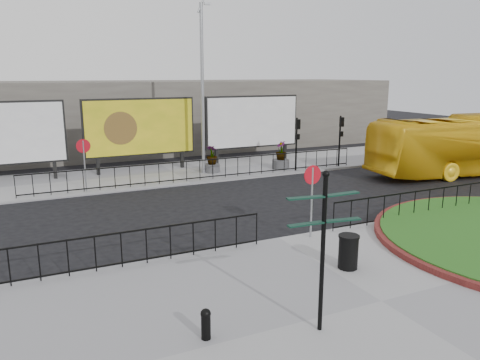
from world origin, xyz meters
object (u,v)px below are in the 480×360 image
fingerpost_sign (323,236)px  litter_bin (348,252)px  planter_b (212,161)px  billboard_mid (140,127)px  bus (469,145)px  planter_c (281,158)px  lamp_post (202,87)px  bollard (206,323)px

fingerpost_sign → litter_bin: fingerpost_sign is taller
fingerpost_sign → planter_b: (4.10, 16.43, -1.48)m
litter_bin → fingerpost_sign: bearing=-137.5°
billboard_mid → planter_b: size_ratio=4.07×
billboard_mid → planter_b: billboard_mid is taller
bus → planter_c: bus is taller
bus → billboard_mid: bearing=70.2°
lamp_post → litter_bin: bearing=-94.1°
bollard → bus: (19.43, 9.69, 1.16)m
billboard_mid → lamp_post: (3.01, -1.97, 2.23)m
fingerpost_sign → bollard: size_ratio=5.16×
billboard_mid → planter_b: 4.42m
lamp_post → fingerpost_sign: size_ratio=2.63×
lamp_post → litter_bin: 14.69m
planter_c → planter_b: bearing=169.4°
fingerpost_sign → bus: 20.00m
billboard_mid → bollard: size_ratio=9.13×
lamp_post → litter_bin: size_ratio=9.42×
litter_bin → lamp_post: bearing=85.9°
lamp_post → bollard: lamp_post is taller
billboard_mid → lamp_post: size_ratio=0.67×
billboard_mid → bus: 18.34m
fingerpost_sign → planter_b: fingerpost_sign is taller
lamp_post → planter_b: size_ratio=6.07×
bus → lamp_post: bearing=72.0°
planter_b → planter_c: planter_c is taller
billboard_mid → lamp_post: 4.23m
litter_bin → planter_c: size_ratio=0.61×
planter_c → litter_bin: bearing=-112.5°
litter_bin → billboard_mid: bearing=97.1°
lamp_post → fingerpost_sign: lamp_post is taller
fingerpost_sign → litter_bin: 3.89m
lamp_post → planter_b: lamp_post is taller
fingerpost_sign → litter_bin: size_ratio=3.58×
billboard_mid → bus: billboard_mid is taller
billboard_mid → planter_c: billboard_mid is taller
bollard → planter_c: bearing=55.1°
billboard_mid → bollard: 18.07m
litter_bin → bus: bus is taller
billboard_mid → lamp_post: lamp_post is taller
litter_bin → planter_b: bearing=83.9°
lamp_post → bollard: size_ratio=13.59×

